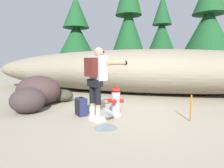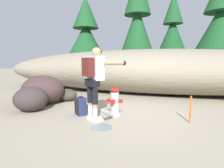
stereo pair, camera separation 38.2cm
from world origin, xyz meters
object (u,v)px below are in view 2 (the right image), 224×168
object	(u,v)px
utility_worker	(95,75)
boulder_small	(67,95)
boulder_large	(43,90)
survey_stake	(190,110)
fire_hydrant	(115,102)
boulder_mid	(31,99)
spare_backpack	(81,106)

from	to	relation	value
utility_worker	boulder_small	distance (m)	2.56
boulder_large	survey_stake	bearing A→B (deg)	-7.00
fire_hydrant	survey_stake	size ratio (longest dim) A/B	1.24
boulder_large	utility_worker	bearing A→B (deg)	-23.92
utility_worker	survey_stake	bearing A→B (deg)	-44.83
boulder_mid	boulder_small	size ratio (longest dim) A/B	1.27
fire_hydrant	spare_backpack	size ratio (longest dim) A/B	1.58
utility_worker	boulder_mid	xyz separation A→B (m)	(-1.98, 0.17, -0.71)
utility_worker	boulder_small	world-z (taller)	utility_worker
utility_worker	boulder_mid	world-z (taller)	utility_worker
spare_backpack	boulder_large	size ratio (longest dim) A/B	0.35
utility_worker	spare_backpack	world-z (taller)	utility_worker
boulder_mid	survey_stake	bearing A→B (deg)	4.38
spare_backpack	boulder_mid	distance (m)	1.46
boulder_mid	survey_stake	xyz separation A→B (m)	(4.01, 0.31, -0.03)
spare_backpack	boulder_mid	bearing A→B (deg)	136.68
boulder_small	spare_backpack	bearing A→B (deg)	-46.49
fire_hydrant	boulder_large	size ratio (longest dim) A/B	0.55
boulder_large	boulder_small	distance (m)	0.81
boulder_small	utility_worker	bearing A→B (deg)	-42.02
utility_worker	boulder_large	size ratio (longest dim) A/B	1.21
fire_hydrant	survey_stake	xyz separation A→B (m)	(1.73, 0.00, -0.04)
utility_worker	spare_backpack	distance (m)	1.02
spare_backpack	survey_stake	bearing A→B (deg)	-43.83
boulder_small	boulder_mid	bearing A→B (deg)	-97.37
utility_worker	boulder_small	bearing A→B (deg)	80.01
boulder_mid	survey_stake	world-z (taller)	boulder_mid
spare_backpack	boulder_large	xyz separation A→B (m)	(-1.72, 0.71, 0.24)
utility_worker	survey_stake	xyz separation A→B (m)	(2.03, 0.47, -0.74)
utility_worker	spare_backpack	xyz separation A→B (m)	(-0.53, 0.29, -0.82)
spare_backpack	boulder_large	bearing A→B (deg)	109.47
fire_hydrant	boulder_large	distance (m)	2.61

